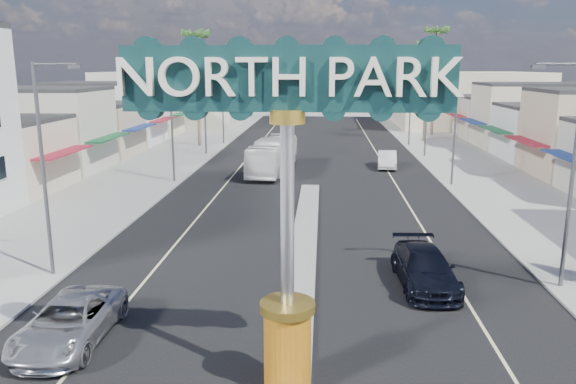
# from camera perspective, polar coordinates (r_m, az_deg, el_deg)

# --- Properties ---
(ground) EXTENTS (160.00, 160.00, 0.00)m
(ground) POSITION_cam_1_polar(r_m,az_deg,el_deg) (42.97, 2.33, 0.80)
(ground) COLOR gray
(ground) RESTS_ON ground
(road) EXTENTS (20.00, 120.00, 0.01)m
(road) POSITION_cam_1_polar(r_m,az_deg,el_deg) (42.96, 2.33, 0.80)
(road) COLOR black
(road) RESTS_ON ground
(median_island) EXTENTS (1.30, 30.00, 0.16)m
(median_island) POSITION_cam_1_polar(r_m,az_deg,el_deg) (27.48, 1.55, -5.89)
(median_island) COLOR gray
(median_island) RESTS_ON ground
(sidewalk_left) EXTENTS (8.00, 120.00, 0.12)m
(sidewalk_left) POSITION_cam_1_polar(r_m,az_deg,el_deg) (45.46, -15.61, 1.07)
(sidewalk_left) COLOR gray
(sidewalk_left) RESTS_ON ground
(sidewalk_right) EXTENTS (8.00, 120.00, 0.12)m
(sidewalk_right) POSITION_cam_1_polar(r_m,az_deg,el_deg) (44.90, 20.49, 0.59)
(sidewalk_right) COLOR gray
(sidewalk_right) RESTS_ON ground
(storefront_row_left) EXTENTS (12.00, 42.00, 6.00)m
(storefront_row_left) POSITION_cam_1_polar(r_m,az_deg,el_deg) (60.69, -20.77, 6.33)
(storefront_row_left) COLOR beige
(storefront_row_left) RESTS_ON ground
(storefront_row_right) EXTENTS (12.00, 42.00, 6.00)m
(storefront_row_right) POSITION_cam_1_polar(r_m,az_deg,el_deg) (59.98, 26.38, 5.77)
(storefront_row_right) COLOR #B7B29E
(storefront_row_right) RESTS_ON ground
(backdrop_far_left) EXTENTS (20.00, 20.00, 8.00)m
(backdrop_far_left) POSITION_cam_1_polar(r_m,az_deg,el_deg) (90.13, -11.27, 9.34)
(backdrop_far_left) COLOR #B7B29E
(backdrop_far_left) RESTS_ON ground
(backdrop_far_right) EXTENTS (20.00, 20.00, 8.00)m
(backdrop_far_right) POSITION_cam_1_polar(r_m,az_deg,el_deg) (89.69, 17.43, 8.99)
(backdrop_far_right) COLOR beige
(backdrop_far_right) RESTS_ON ground
(gateway_sign) EXTENTS (8.20, 1.50, 9.15)m
(gateway_sign) POSITION_cam_1_polar(r_m,az_deg,el_deg) (14.34, -0.07, 1.06)
(gateway_sign) COLOR #B1590D
(gateway_sign) RESTS_ON median_island
(traffic_signal_left) EXTENTS (5.09, 0.45, 6.00)m
(traffic_signal_left) POSITION_cam_1_polar(r_m,az_deg,el_deg) (57.12, -6.64, 8.00)
(traffic_signal_left) COLOR #47474C
(traffic_signal_left) RESTS_ON ground
(traffic_signal_right) EXTENTS (5.09, 0.45, 6.00)m
(traffic_signal_right) POSITION_cam_1_polar(r_m,az_deg,el_deg) (56.83, 12.09, 7.78)
(traffic_signal_right) COLOR #47474C
(traffic_signal_right) RESTS_ON ground
(streetlight_l_near) EXTENTS (2.03, 0.22, 9.00)m
(streetlight_l_near) POSITION_cam_1_polar(r_m,az_deg,el_deg) (25.07, -23.36, 3.01)
(streetlight_l_near) COLOR #47474C
(streetlight_l_near) RESTS_ON ground
(streetlight_l_mid) EXTENTS (2.03, 0.22, 9.00)m
(streetlight_l_mid) POSITION_cam_1_polar(r_m,az_deg,el_deg) (43.71, -11.54, 7.47)
(streetlight_l_mid) COLOR #47474C
(streetlight_l_mid) RESTS_ON ground
(streetlight_l_far) EXTENTS (2.03, 0.22, 9.00)m
(streetlight_l_far) POSITION_cam_1_polar(r_m,az_deg,el_deg) (65.15, -6.51, 9.26)
(streetlight_l_far) COLOR #47474C
(streetlight_l_far) RESTS_ON ground
(streetlight_r_near) EXTENTS (2.03, 0.22, 9.00)m
(streetlight_r_near) POSITION_cam_1_polar(r_m,az_deg,el_deg) (24.31, 26.67, 2.43)
(streetlight_r_near) COLOR #47474C
(streetlight_r_near) RESTS_ON ground
(streetlight_r_mid) EXTENTS (2.03, 0.22, 9.00)m
(streetlight_r_mid) POSITION_cam_1_polar(r_m,az_deg,el_deg) (43.27, 16.45, 7.16)
(streetlight_r_mid) COLOR #47474C
(streetlight_r_mid) RESTS_ON ground
(streetlight_r_far) EXTENTS (2.03, 0.22, 9.00)m
(streetlight_r_far) POSITION_cam_1_polar(r_m,az_deg,el_deg) (64.86, 12.20, 9.05)
(streetlight_r_far) COLOR #47474C
(streetlight_r_far) RESTS_ON ground
(palm_left_far) EXTENTS (2.60, 2.60, 13.10)m
(palm_left_far) POSITION_cam_1_polar(r_m,az_deg,el_deg) (63.64, -9.33, 14.90)
(palm_left_far) COLOR brown
(palm_left_far) RESTS_ON ground
(palm_right_mid) EXTENTS (2.60, 2.60, 12.10)m
(palm_right_mid) POSITION_cam_1_polar(r_m,az_deg,el_deg) (69.13, 14.09, 13.76)
(palm_right_mid) COLOR brown
(palm_right_mid) RESTS_ON ground
(palm_right_far) EXTENTS (2.60, 2.60, 14.10)m
(palm_right_far) POSITION_cam_1_polar(r_m,az_deg,el_deg) (75.46, 14.88, 14.94)
(palm_right_far) COLOR brown
(palm_right_far) RESTS_ON ground
(suv_left) EXTENTS (2.41, 5.19, 1.44)m
(suv_left) POSITION_cam_1_polar(r_m,az_deg,el_deg) (19.99, -21.31, -12.15)
(suv_left) COLOR #B2B2B7
(suv_left) RESTS_ON ground
(suv_right) EXTENTS (2.40, 5.39, 1.54)m
(suv_right) POSITION_cam_1_polar(r_m,az_deg,el_deg) (23.76, 13.71, -7.52)
(suv_right) COLOR black
(suv_right) RESTS_ON ground
(car_parked_right) EXTENTS (2.01, 4.68, 1.50)m
(car_parked_right) POSITION_cam_1_polar(r_m,az_deg,el_deg) (50.55, 10.03, 3.27)
(car_parked_right) COLOR silver
(car_parked_right) RESTS_ON ground
(city_bus) EXTENTS (3.61, 10.67, 2.91)m
(city_bus) POSITION_cam_1_polar(r_m,az_deg,el_deg) (47.55, -1.54, 3.74)
(city_bus) COLOR white
(city_bus) RESTS_ON ground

